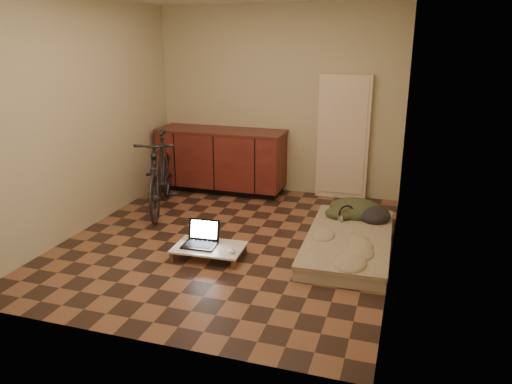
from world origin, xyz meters
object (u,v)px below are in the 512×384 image
(lap_desk, at_px, (209,248))
(laptop, at_px, (201,240))
(futon, at_px, (349,242))
(bicycle, at_px, (160,169))

(lap_desk, height_order, laptop, laptop)
(futon, height_order, laptop, laptop)
(bicycle, distance_m, futon, 2.60)
(bicycle, height_order, laptop, bicycle)
(bicycle, distance_m, lap_desk, 1.70)
(bicycle, xyz_separation_m, futon, (2.50, -0.52, -0.48))
(futon, xyz_separation_m, lap_desk, (-1.35, -0.65, 0.03))
(laptop, bearing_deg, futon, 19.53)
(lap_desk, xyz_separation_m, laptop, (-0.10, 0.03, 0.06))
(futon, relative_size, laptop, 5.14)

